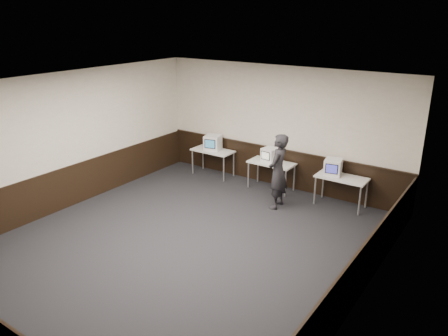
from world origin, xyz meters
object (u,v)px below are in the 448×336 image
(desk_right, at_px, (342,180))
(emac_center, at_px, (270,155))
(emac_left, at_px, (213,143))
(emac_right, at_px, (333,167))
(person, at_px, (278,171))
(desk_center, at_px, (271,165))
(desk_left, at_px, (213,152))

(desk_right, bearing_deg, emac_center, 178.91)
(desk_right, bearing_deg, emac_left, 179.86)
(emac_right, relative_size, person, 0.27)
(desk_center, distance_m, emac_right, 1.68)
(person, bearing_deg, desk_center, -150.93)
(desk_left, xyz_separation_m, desk_center, (1.90, 0.00, 0.00))
(desk_center, relative_size, person, 0.66)
(desk_right, relative_size, emac_center, 2.79)
(desk_left, height_order, person, person)
(emac_center, bearing_deg, desk_right, 6.36)
(emac_left, bearing_deg, person, -34.90)
(desk_left, bearing_deg, desk_right, 0.00)
(emac_right, xyz_separation_m, person, (-0.99, -0.93, -0.04))
(emac_left, height_order, person, person)
(desk_left, xyz_separation_m, person, (2.57, -0.92, 0.23))
(desk_left, height_order, emac_right, emac_right)
(emac_left, bearing_deg, emac_right, -15.00)
(emac_center, relative_size, emac_right, 0.89)
(desk_right, xyz_separation_m, emac_center, (-1.98, 0.04, 0.25))
(emac_left, xyz_separation_m, emac_center, (1.83, 0.03, -0.03))
(desk_right, xyz_separation_m, emac_left, (-3.80, 0.01, 0.29))
(emac_left, distance_m, emac_right, 3.56)
(desk_right, bearing_deg, desk_center, 180.00)
(emac_center, xyz_separation_m, person, (0.75, -0.96, -0.02))
(desk_left, relative_size, emac_right, 2.47)
(emac_center, height_order, person, person)
(emac_left, relative_size, person, 0.30)
(desk_left, distance_m, emac_right, 3.57)
(emac_center, distance_m, emac_right, 1.74)
(desk_center, bearing_deg, desk_right, 0.00)
(desk_left, relative_size, emac_center, 2.79)
(desk_center, relative_size, desk_right, 1.00)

